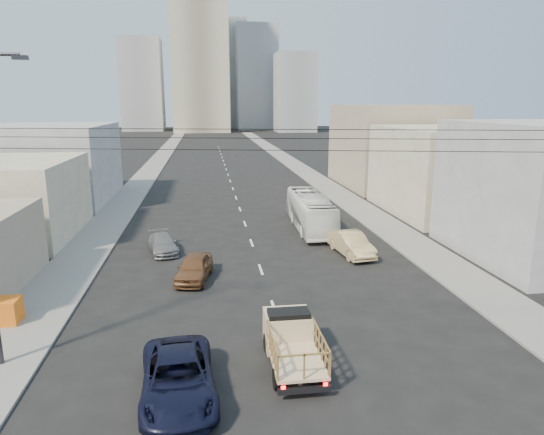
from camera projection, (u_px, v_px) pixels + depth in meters
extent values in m
plane|color=black|center=(306.00, 402.00, 16.89)|extent=(420.00, 420.00, 0.00)
cube|color=gray|center=(155.00, 164.00, 82.82)|extent=(3.50, 180.00, 0.12)
cube|color=gray|center=(291.00, 162.00, 85.94)|extent=(3.50, 180.00, 0.12)
cube|color=silver|center=(296.00, 371.00, 18.82)|extent=(0.15, 2.00, 0.01)
cube|color=silver|center=(274.00, 308.00, 24.61)|extent=(0.15, 2.00, 0.01)
cube|color=silver|center=(261.00, 269.00, 30.39)|extent=(0.15, 2.00, 0.01)
cube|color=silver|center=(252.00, 243.00, 36.18)|extent=(0.15, 2.00, 0.01)
cube|color=silver|center=(245.00, 224.00, 41.97)|extent=(0.15, 2.00, 0.01)
cube|color=silver|center=(240.00, 209.00, 47.75)|extent=(0.15, 2.00, 0.01)
cube|color=silver|center=(236.00, 198.00, 53.54)|extent=(0.15, 2.00, 0.01)
cube|color=silver|center=(233.00, 189.00, 59.32)|extent=(0.15, 2.00, 0.01)
cube|color=silver|center=(230.00, 181.00, 65.11)|extent=(0.15, 2.00, 0.01)
cube|color=silver|center=(228.00, 175.00, 70.89)|extent=(0.15, 2.00, 0.01)
cube|color=silver|center=(226.00, 169.00, 76.68)|extent=(0.15, 2.00, 0.01)
cube|color=silver|center=(225.00, 165.00, 82.47)|extent=(0.15, 2.00, 0.01)
cube|color=silver|center=(223.00, 161.00, 88.25)|extent=(0.15, 2.00, 0.01)
cube|color=silver|center=(222.00, 157.00, 94.04)|extent=(0.15, 2.00, 0.01)
cube|color=silver|center=(221.00, 154.00, 99.82)|extent=(0.15, 2.00, 0.01)
cube|color=silver|center=(220.00, 151.00, 105.61)|extent=(0.15, 2.00, 0.01)
cube|color=silver|center=(219.00, 149.00, 111.39)|extent=(0.15, 2.00, 0.01)
cube|color=silver|center=(218.00, 147.00, 117.18)|extent=(0.15, 2.00, 0.01)
cube|color=#D3B78D|center=(296.00, 360.00, 18.32)|extent=(1.90, 3.00, 0.12)
cube|color=#D3B78D|center=(288.00, 330.00, 20.19)|extent=(1.90, 1.60, 1.50)
cube|color=black|center=(289.00, 319.00, 19.82)|extent=(1.70, 0.90, 0.70)
cube|color=#2D2D33|center=(304.00, 390.00, 16.90)|extent=(1.90, 0.12, 0.22)
cube|color=#FF0C0C|center=(283.00, 388.00, 16.76)|extent=(0.15, 0.05, 0.12)
cube|color=#FF0C0C|center=(326.00, 385.00, 16.96)|extent=(0.15, 0.05, 0.12)
cylinder|color=black|center=(267.00, 342.00, 20.31)|extent=(0.25, 0.76, 0.76)
cylinder|color=black|center=(307.00, 340.00, 20.53)|extent=(0.25, 0.76, 0.76)
cylinder|color=black|center=(277.00, 379.00, 17.61)|extent=(0.25, 0.76, 0.76)
cylinder|color=black|center=(322.00, 376.00, 17.83)|extent=(0.25, 0.76, 0.76)
imported|color=black|center=(178.00, 378.00, 16.96)|extent=(2.93, 5.68, 1.53)
imported|color=white|center=(310.00, 211.00, 40.01)|extent=(2.77, 10.63, 2.94)
imported|color=brown|center=(194.00, 268.00, 28.51)|extent=(2.51, 4.55, 1.46)
imported|color=tan|center=(351.00, 244.00, 33.16)|extent=(2.28, 4.96, 1.57)
imported|color=slate|center=(163.00, 244.00, 33.78)|extent=(2.62, 4.52, 1.23)
cube|color=#2D2D33|center=(20.00, 58.00, 16.81)|extent=(0.50, 0.25, 0.15)
cylinder|color=black|center=(302.00, 129.00, 16.21)|extent=(23.01, 5.02, 0.02)
cylinder|color=black|center=(302.00, 138.00, 16.28)|extent=(23.01, 5.02, 0.02)
cylinder|color=black|center=(301.00, 150.00, 16.37)|extent=(23.01, 5.02, 0.02)
cube|color=orange|center=(0.00, 319.00, 22.70)|extent=(1.80, 1.20, 0.38)
cube|color=#AFA78D|center=(449.00, 171.00, 45.57)|extent=(11.00, 14.00, 8.00)
cube|color=tan|center=(391.00, 146.00, 60.83)|extent=(12.00, 16.00, 10.00)
cube|color=gray|center=(50.00, 163.00, 51.00)|extent=(12.00, 16.00, 8.00)
cube|color=gray|center=(200.00, 47.00, 173.42)|extent=(20.00, 20.00, 60.00)
cube|color=#989BA0|center=(256.00, 78.00, 193.10)|extent=(16.00, 16.00, 40.00)
cube|color=#989BA0|center=(142.00, 85.00, 183.12)|extent=(15.00, 15.00, 34.00)
cube|color=gray|center=(225.00, 75.00, 205.51)|extent=(18.00, 18.00, 44.00)
cube|color=#989BA0|center=(295.00, 93.00, 176.78)|extent=(14.00, 14.00, 28.00)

